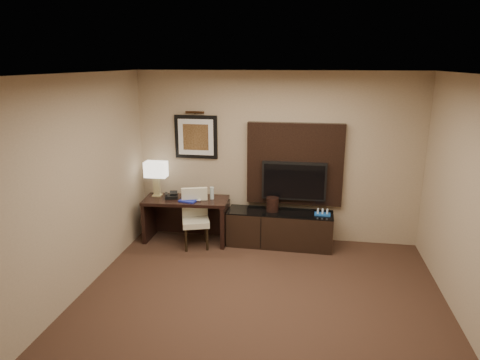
% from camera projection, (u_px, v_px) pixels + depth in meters
% --- Properties ---
extents(floor, '(4.50, 5.00, 0.01)m').
position_uv_depth(floor, '(255.00, 323.00, 4.79)').
color(floor, '#362118').
rests_on(floor, ground).
extents(ceiling, '(4.50, 5.00, 0.01)m').
position_uv_depth(ceiling, '(258.00, 75.00, 4.06)').
color(ceiling, silver).
rests_on(ceiling, wall_back).
extents(wall_back, '(4.50, 0.01, 2.70)m').
position_uv_depth(wall_back, '(276.00, 158.00, 6.80)').
color(wall_back, tan).
rests_on(wall_back, floor).
extents(wall_left, '(0.01, 5.00, 2.70)m').
position_uv_depth(wall_left, '(57.00, 198.00, 4.78)').
color(wall_left, tan).
rests_on(wall_left, floor).
extents(desk, '(1.37, 0.66, 0.71)m').
position_uv_depth(desk, '(187.00, 220.00, 6.90)').
color(desk, black).
rests_on(desk, floor).
extents(credenza, '(1.65, 0.49, 0.56)m').
position_uv_depth(credenza, '(280.00, 229.00, 6.74)').
color(credenza, black).
rests_on(credenza, floor).
extents(tv_wall_panel, '(1.50, 0.12, 1.30)m').
position_uv_depth(tv_wall_panel, '(295.00, 164.00, 6.72)').
color(tv_wall_panel, black).
rests_on(tv_wall_panel, wall_back).
extents(tv, '(1.00, 0.08, 0.60)m').
position_uv_depth(tv, '(294.00, 181.00, 6.69)').
color(tv, black).
rests_on(tv, tv_wall_panel).
extents(artwork, '(0.70, 0.04, 0.70)m').
position_uv_depth(artwork, '(196.00, 137.00, 6.90)').
color(artwork, black).
rests_on(artwork, wall_back).
extents(picture_light, '(0.04, 0.04, 0.30)m').
position_uv_depth(picture_light, '(195.00, 112.00, 6.76)').
color(picture_light, '#3B2313').
rests_on(picture_light, wall_back).
extents(desk_chair, '(0.53, 0.57, 0.85)m').
position_uv_depth(desk_chair, '(196.00, 221.00, 6.65)').
color(desk_chair, beige).
rests_on(desk_chair, floor).
extents(table_lamp, '(0.40, 0.25, 0.62)m').
position_uv_depth(table_lamp, '(156.00, 177.00, 6.88)').
color(table_lamp, tan).
rests_on(table_lamp, desk).
extents(desk_phone, '(0.25, 0.24, 0.10)m').
position_uv_depth(desk_phone, '(171.00, 195.00, 6.83)').
color(desk_phone, black).
rests_on(desk_phone, desk).
extents(blue_folder, '(0.33, 0.40, 0.02)m').
position_uv_depth(blue_folder, '(191.00, 199.00, 6.76)').
color(blue_folder, '#1A27A9').
rests_on(blue_folder, desk).
extents(book, '(0.17, 0.03, 0.22)m').
position_uv_depth(book, '(191.00, 193.00, 6.76)').
color(book, '#9F9B7D').
rests_on(book, desk).
extents(water_bottle, '(0.07, 0.07, 0.20)m').
position_uv_depth(water_bottle, '(212.00, 193.00, 6.78)').
color(water_bottle, silver).
rests_on(water_bottle, desk).
extents(ice_bucket, '(0.25, 0.25, 0.22)m').
position_uv_depth(ice_bucket, '(273.00, 204.00, 6.67)').
color(ice_bucket, black).
rests_on(ice_bucket, credenza).
extents(minibar_tray, '(0.24, 0.15, 0.09)m').
position_uv_depth(minibar_tray, '(323.00, 212.00, 6.52)').
color(minibar_tray, '#184D9E').
rests_on(minibar_tray, credenza).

